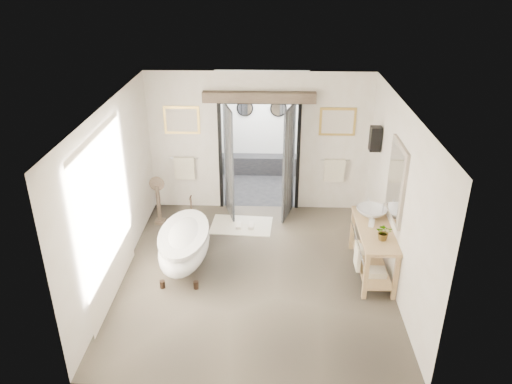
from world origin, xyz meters
TOP-DOWN VIEW (x-y plane):
  - ground_plane at (0.00, 0.00)m, footprint 5.00×5.00m
  - room_shell at (-0.04, -0.13)m, footprint 4.52×5.02m
  - shower_room at (0.00, 3.99)m, footprint 2.22×2.01m
  - back_wall_dressing at (0.00, 2.32)m, footprint 3.82×0.79m
  - clawfoot_tub at (-1.21, 0.20)m, footprint 0.84×1.87m
  - vanity at (1.95, 0.11)m, footprint 0.57×1.60m
  - pedestal_mirror at (-1.98, 1.70)m, footprint 0.30×0.20m
  - rug at (-0.33, 1.64)m, footprint 1.25×0.88m
  - slippers at (-0.25, 1.59)m, footprint 0.36×0.27m
  - basin at (1.97, 0.49)m, footprint 0.56×0.56m
  - plant at (2.03, -0.24)m, footprint 0.28×0.26m
  - soap_bottle_a at (1.92, 0.19)m, footprint 0.11×0.11m
  - soap_bottle_b at (1.96, 0.83)m, footprint 0.18×0.18m

SIDE VIEW (x-z plane):
  - ground_plane at x=0.00m, z-range 0.00..0.00m
  - rug at x=-0.33m, z-range 0.00..0.01m
  - slippers at x=-0.25m, z-range 0.01..0.07m
  - pedestal_mirror at x=-1.98m, z-range -0.07..0.95m
  - clawfoot_tub at x=-1.21m, z-range -0.01..0.90m
  - vanity at x=1.95m, z-range 0.08..0.93m
  - shower_room at x=0.00m, z-range -0.35..2.16m
  - basin at x=1.97m, z-range 0.85..1.03m
  - soap_bottle_b at x=1.96m, z-range 0.85..1.03m
  - soap_bottle_a at x=1.92m, z-range 0.85..1.04m
  - plant at x=2.03m, z-range 0.85..1.13m
  - back_wall_dressing at x=0.00m, z-range 0.30..2.82m
  - room_shell at x=-0.04m, z-range 0.40..3.31m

